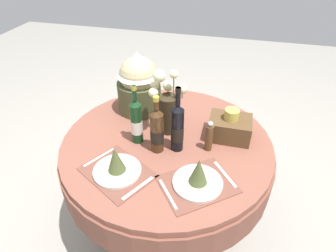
{
  "coord_description": "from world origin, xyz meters",
  "views": [
    {
      "loc": [
        0.32,
        -1.24,
        1.77
      ],
      "look_at": [
        0.0,
        0.03,
        0.81
      ],
      "focal_mm": 30.62,
      "sensor_mm": 36.0,
      "label": 1
    }
  ],
  "objects_px": {
    "wine_bottle_left": "(157,130)",
    "woven_basket_side_right": "(230,127)",
    "flower_vase": "(167,105)",
    "wine_bottle_rear": "(177,128)",
    "pepper_mill": "(209,137)",
    "place_setting_left": "(117,166)",
    "wine_bottle_right": "(136,121)",
    "gift_tub_back_left": "(139,81)",
    "place_setting_right": "(198,178)",
    "dining_table": "(167,158)"
  },
  "relations": [
    {
      "from": "wine_bottle_rear",
      "to": "gift_tub_back_left",
      "type": "xyz_separation_m",
      "value": [
        -0.32,
        0.33,
        0.07
      ]
    },
    {
      "from": "flower_vase",
      "to": "wine_bottle_rear",
      "type": "relative_size",
      "value": 1.06
    },
    {
      "from": "place_setting_left",
      "to": "woven_basket_side_right",
      "type": "height_order",
      "value": "woven_basket_side_right"
    },
    {
      "from": "gift_tub_back_left",
      "to": "wine_bottle_left",
      "type": "bearing_deg",
      "value": -58.86
    },
    {
      "from": "place_setting_left",
      "to": "woven_basket_side_right",
      "type": "xyz_separation_m",
      "value": [
        0.52,
        0.43,
        0.02
      ]
    },
    {
      "from": "place_setting_right",
      "to": "wine_bottle_right",
      "type": "height_order",
      "value": "wine_bottle_right"
    },
    {
      "from": "gift_tub_back_left",
      "to": "woven_basket_side_right",
      "type": "height_order",
      "value": "gift_tub_back_left"
    },
    {
      "from": "flower_vase",
      "to": "gift_tub_back_left",
      "type": "height_order",
      "value": "flower_vase"
    },
    {
      "from": "place_setting_right",
      "to": "woven_basket_side_right",
      "type": "xyz_separation_m",
      "value": [
        0.11,
        0.41,
        0.02
      ]
    },
    {
      "from": "place_setting_left",
      "to": "wine_bottle_left",
      "type": "distance_m",
      "value": 0.28
    },
    {
      "from": "flower_vase",
      "to": "gift_tub_back_left",
      "type": "xyz_separation_m",
      "value": [
        -0.23,
        0.18,
        0.04
      ]
    },
    {
      "from": "place_setting_left",
      "to": "flower_vase",
      "type": "xyz_separation_m",
      "value": [
        0.16,
        0.41,
        0.13
      ]
    },
    {
      "from": "gift_tub_back_left",
      "to": "woven_basket_side_right",
      "type": "bearing_deg",
      "value": -14.63
    },
    {
      "from": "wine_bottle_left",
      "to": "gift_tub_back_left",
      "type": "relative_size",
      "value": 0.84
    },
    {
      "from": "wine_bottle_rear",
      "to": "pepper_mill",
      "type": "relative_size",
      "value": 2.06
    },
    {
      "from": "flower_vase",
      "to": "wine_bottle_rear",
      "type": "bearing_deg",
      "value": -58.71
    },
    {
      "from": "wine_bottle_left",
      "to": "flower_vase",
      "type": "bearing_deg",
      "value": 87.15
    },
    {
      "from": "flower_vase",
      "to": "woven_basket_side_right",
      "type": "distance_m",
      "value": 0.38
    },
    {
      "from": "place_setting_left",
      "to": "dining_table",
      "type": "bearing_deg",
      "value": 60.43
    },
    {
      "from": "gift_tub_back_left",
      "to": "dining_table",
      "type": "bearing_deg",
      "value": -47.77
    },
    {
      "from": "flower_vase",
      "to": "woven_basket_side_right",
      "type": "height_order",
      "value": "flower_vase"
    },
    {
      "from": "dining_table",
      "to": "flower_vase",
      "type": "relative_size",
      "value": 3.05
    },
    {
      "from": "wine_bottle_right",
      "to": "pepper_mill",
      "type": "bearing_deg",
      "value": 3.42
    },
    {
      "from": "dining_table",
      "to": "place_setting_left",
      "type": "bearing_deg",
      "value": -119.57
    },
    {
      "from": "place_setting_left",
      "to": "place_setting_right",
      "type": "height_order",
      "value": "same"
    },
    {
      "from": "place_setting_left",
      "to": "wine_bottle_rear",
      "type": "bearing_deg",
      "value": 45.86
    },
    {
      "from": "place_setting_left",
      "to": "wine_bottle_left",
      "type": "relative_size",
      "value": 1.27
    },
    {
      "from": "gift_tub_back_left",
      "to": "pepper_mill",
      "type": "bearing_deg",
      "value": -31.07
    },
    {
      "from": "wine_bottle_right",
      "to": "woven_basket_side_right",
      "type": "distance_m",
      "value": 0.53
    },
    {
      "from": "dining_table",
      "to": "wine_bottle_rear",
      "type": "relative_size",
      "value": 3.23
    },
    {
      "from": "place_setting_left",
      "to": "wine_bottle_right",
      "type": "height_order",
      "value": "wine_bottle_right"
    },
    {
      "from": "dining_table",
      "to": "woven_basket_side_right",
      "type": "distance_m",
      "value": 0.42
    },
    {
      "from": "woven_basket_side_right",
      "to": "flower_vase",
      "type": "bearing_deg",
      "value": -176.05
    },
    {
      "from": "dining_table",
      "to": "pepper_mill",
      "type": "height_order",
      "value": "pepper_mill"
    },
    {
      "from": "flower_vase",
      "to": "gift_tub_back_left",
      "type": "bearing_deg",
      "value": 142.17
    },
    {
      "from": "wine_bottle_left",
      "to": "gift_tub_back_left",
      "type": "distance_m",
      "value": 0.44
    },
    {
      "from": "flower_vase",
      "to": "wine_bottle_rear",
      "type": "height_order",
      "value": "flower_vase"
    },
    {
      "from": "flower_vase",
      "to": "woven_basket_side_right",
      "type": "bearing_deg",
      "value": 3.95
    },
    {
      "from": "wine_bottle_left",
      "to": "pepper_mill",
      "type": "bearing_deg",
      "value": 14.81
    },
    {
      "from": "wine_bottle_rear",
      "to": "place_setting_left",
      "type": "bearing_deg",
      "value": -134.14
    },
    {
      "from": "wine_bottle_left",
      "to": "woven_basket_side_right",
      "type": "height_order",
      "value": "wine_bottle_left"
    },
    {
      "from": "place_setting_right",
      "to": "wine_bottle_left",
      "type": "relative_size",
      "value": 1.28
    },
    {
      "from": "place_setting_left",
      "to": "gift_tub_back_left",
      "type": "xyz_separation_m",
      "value": [
        -0.08,
        0.59,
        0.16
      ]
    },
    {
      "from": "dining_table",
      "to": "gift_tub_back_left",
      "type": "height_order",
      "value": "gift_tub_back_left"
    },
    {
      "from": "place_setting_right",
      "to": "wine_bottle_left",
      "type": "xyz_separation_m",
      "value": [
        -0.26,
        0.2,
        0.08
      ]
    },
    {
      "from": "place_setting_left",
      "to": "flower_vase",
      "type": "bearing_deg",
      "value": 69.15
    },
    {
      "from": "woven_basket_side_right",
      "to": "pepper_mill",
      "type": "bearing_deg",
      "value": -125.54
    },
    {
      "from": "dining_table",
      "to": "pepper_mill",
      "type": "bearing_deg",
      "value": -4.45
    },
    {
      "from": "dining_table",
      "to": "wine_bottle_right",
      "type": "height_order",
      "value": "wine_bottle_right"
    },
    {
      "from": "place_setting_left",
      "to": "pepper_mill",
      "type": "xyz_separation_m",
      "value": [
        0.42,
        0.29,
        0.04
      ]
    }
  ]
}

